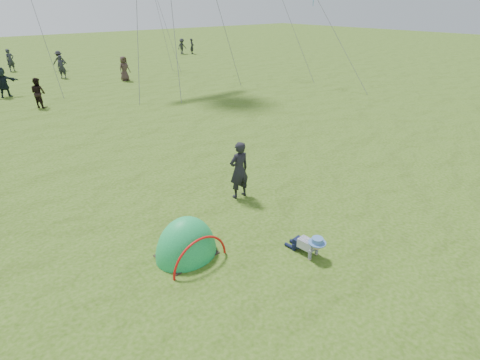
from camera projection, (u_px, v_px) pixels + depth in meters
ground at (321, 240)px, 9.26m from camera, size 140.00×140.00×0.00m
crawling_toddler at (309, 244)px, 8.62m from camera, size 0.58×0.78×0.56m
popup_tent at (187, 254)px, 8.73m from camera, size 1.55×1.30×1.93m
standing_adult at (239, 170)px, 10.93m from camera, size 0.67×0.47×1.75m
crowd_person_0 at (62, 67)px, 28.17m from camera, size 0.73×0.68×1.67m
crowd_person_1 at (38, 93)px, 20.36m from camera, size 0.92×0.99×1.62m
crowd_person_3 at (59, 61)px, 31.16m from camera, size 1.07×0.66×1.60m
crowd_person_5 at (3, 82)px, 22.61m from camera, size 1.70×0.68×1.79m
crowd_person_6 at (192, 46)px, 41.14m from camera, size 0.69×0.67×1.61m
crowd_person_9 at (182, 46)px, 41.00m from camera, size 1.11×0.72×1.62m
crowd_person_10 at (124, 69)px, 27.25m from camera, size 0.95×0.72×1.73m
crowd_person_12 at (10, 60)px, 30.90m from camera, size 0.76×0.63×1.78m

